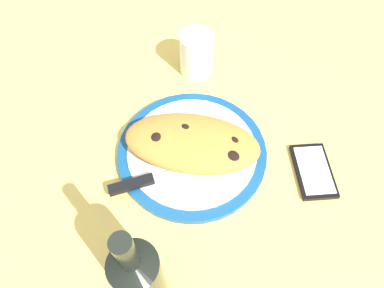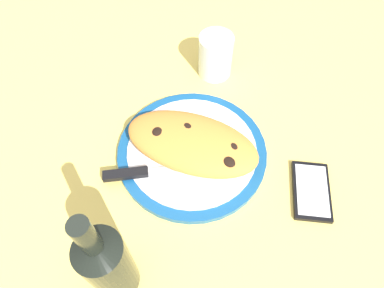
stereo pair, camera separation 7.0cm
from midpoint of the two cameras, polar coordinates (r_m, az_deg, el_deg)
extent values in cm
cube|color=#EACC60|center=(74.36, -2.68, -2.42)|extent=(150.00, 150.00, 3.00)
cylinder|color=navy|center=(72.44, -2.75, -1.52)|extent=(30.47, 30.47, 1.48)
cylinder|color=white|center=(71.68, -2.78, -1.15)|extent=(26.37, 26.37, 0.30)
ellipsoid|color=orange|center=(69.33, -3.05, -0.22)|extent=(29.80, 21.22, 4.92)
ellipsoid|color=black|center=(68.67, -8.53, 0.87)|extent=(3.48, 3.48, 0.89)
ellipsoid|color=black|center=(66.26, 3.57, -2.04)|extent=(3.54, 3.57, 1.01)
ellipsoid|color=black|center=(67.28, -1.00, 0.41)|extent=(2.36, 2.35, 0.60)
ellipsoid|color=black|center=(67.88, 3.79, 0.37)|extent=(2.92, 2.96, 0.81)
ellipsoid|color=black|center=(69.06, -3.91, 2.30)|extent=(3.25, 3.27, 0.92)
cube|color=silver|center=(75.18, -0.16, 3.49)|extent=(11.70, 3.55, 0.40)
cube|color=silver|center=(73.90, -5.88, 1.67)|extent=(4.39, 3.05, 0.40)
cube|color=silver|center=(69.11, -3.14, -4.20)|extent=(14.91, 4.12, 0.40)
cube|color=black|center=(68.62, -12.67, -6.64)|extent=(8.90, 3.46, 1.20)
cube|color=black|center=(73.42, 16.47, -4.43)|extent=(7.78, 12.64, 1.00)
cube|color=white|center=(72.93, 16.57, -4.21)|extent=(6.64, 11.11, 0.16)
cylinder|color=silver|center=(84.25, -1.72, 14.20)|extent=(7.82, 7.82, 10.31)
cylinder|color=silver|center=(86.39, -1.67, 12.70)|extent=(7.20, 7.20, 3.74)
cylinder|color=black|center=(56.18, -12.08, -20.93)|extent=(6.94, 6.94, 17.12)
cone|color=black|center=(47.19, -14.20, -18.48)|extent=(6.94, 6.94, 1.73)
cylinder|color=black|center=(42.92, -15.51, -16.92)|extent=(2.64, 2.64, 7.37)
camera|label=1|loc=(0.03, -92.87, -4.44)|focal=33.05mm
camera|label=2|loc=(0.03, 87.13, 4.44)|focal=33.05mm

